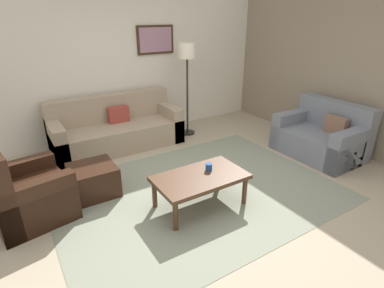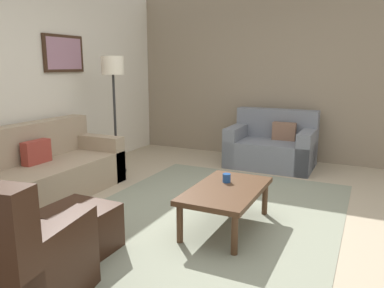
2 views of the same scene
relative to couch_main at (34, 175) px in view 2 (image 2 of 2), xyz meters
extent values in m
plane|color=tan|center=(0.36, -2.10, -0.30)|extent=(8.00, 8.00, 0.00)
cube|color=silver|center=(0.36, 0.50, 1.10)|extent=(6.00, 0.12, 2.80)
cube|color=gray|center=(3.36, -2.10, 1.10)|extent=(0.12, 5.20, 2.80)
cube|color=gray|center=(0.36, -2.10, -0.29)|extent=(3.59, 2.66, 0.01)
cube|color=gray|center=(0.00, -0.10, -0.09)|extent=(2.19, 0.89, 0.42)
cube|color=gray|center=(0.00, 0.23, 0.14)|extent=(2.19, 0.24, 0.88)
cube|color=gray|center=(1.00, -0.10, 0.01)|extent=(0.20, 0.89, 0.62)
cube|color=#99382D|center=(0.08, 0.01, 0.26)|extent=(0.36, 0.12, 0.28)
cube|color=slate|center=(2.70, -2.20, -0.09)|extent=(0.92, 1.31, 0.42)
cube|color=slate|center=(3.04, -2.20, 0.14)|extent=(0.24, 1.31, 0.88)
cube|color=slate|center=(2.70, -1.64, 0.01)|extent=(0.92, 0.20, 0.62)
cube|color=slate|center=(2.70, -2.75, 0.01)|extent=(0.92, 0.20, 0.62)
cube|color=brown|center=(2.82, -2.37, 0.26)|extent=(0.12, 0.36, 0.28)
cube|color=black|center=(-1.54, -1.54, -0.08)|extent=(0.93, 0.93, 0.44)
cube|color=black|center=(-1.48, -1.86, 0.00)|extent=(0.82, 0.30, 0.60)
cube|color=black|center=(-0.80, -1.41, -0.10)|extent=(0.56, 0.56, 0.40)
cylinder|color=#472D1C|center=(-0.26, -2.63, -0.12)|extent=(0.06, 0.06, 0.36)
cylinder|color=#472D1C|center=(0.72, -2.63, -0.12)|extent=(0.06, 0.06, 0.36)
cylinder|color=#472D1C|center=(-0.26, -2.11, -0.12)|extent=(0.06, 0.06, 0.36)
cylinder|color=#472D1C|center=(0.72, -2.11, -0.12)|extent=(0.06, 0.06, 0.36)
cube|color=#472D1C|center=(0.23, -2.37, 0.09)|extent=(1.10, 0.64, 0.05)
cylinder|color=#1E478C|center=(0.40, -2.31, 0.16)|extent=(0.08, 0.08, 0.09)
cylinder|color=black|center=(1.38, -0.18, -0.28)|extent=(0.28, 0.28, 0.03)
cylinder|color=#262626|center=(1.38, -0.18, 0.43)|extent=(0.04, 0.04, 1.45)
cylinder|color=beige|center=(1.38, -0.18, 1.28)|extent=(0.32, 0.32, 0.26)
cube|color=#382316|center=(1.05, 0.41, 1.44)|extent=(0.73, 0.04, 0.51)
cube|color=gray|center=(1.05, 0.40, 1.44)|extent=(0.65, 0.01, 0.43)
camera|label=1|loc=(-1.56, -5.04, 1.90)|focal=28.64mm
camera|label=2|loc=(-3.05, -3.57, 1.28)|focal=35.01mm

